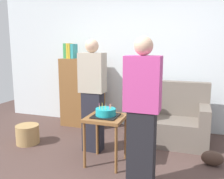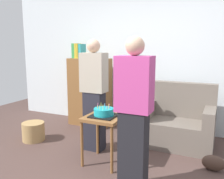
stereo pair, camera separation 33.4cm
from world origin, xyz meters
name	(u,v)px [view 2 (the right image)]	position (x,y,z in m)	size (l,w,h in m)	color
ground_plane	(101,177)	(0.00, 0.00, 0.00)	(8.00, 8.00, 0.00)	#4C3833
wall_back	(151,56)	(0.00, 2.05, 1.35)	(6.00, 0.10, 2.70)	silver
couch	(177,123)	(0.62, 1.41, 0.34)	(1.10, 0.70, 0.96)	#6B6056
bookshelf	(90,91)	(-1.12, 1.70, 0.67)	(0.80, 0.36, 1.58)	brown
side_table	(104,124)	(-0.13, 0.35, 0.54)	(0.48, 0.48, 0.64)	brown
birthday_cake	(104,113)	(-0.13, 0.35, 0.69)	(0.32, 0.32, 0.17)	black
person_blowing_candles	(94,95)	(-0.45, 0.68, 0.83)	(0.36, 0.22, 1.63)	#23232D
person_holding_cake	(134,116)	(0.44, -0.10, 0.83)	(0.36, 0.22, 1.63)	black
wicker_basket	(33,131)	(-1.54, 0.57, 0.15)	(0.36, 0.36, 0.30)	#A88451
handbag	(213,163)	(1.20, 0.73, 0.10)	(0.28, 0.14, 0.20)	#473328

